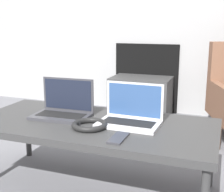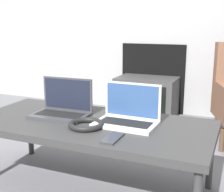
{
  "view_description": "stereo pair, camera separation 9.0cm",
  "coord_description": "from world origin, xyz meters",
  "views": [
    {
      "loc": [
        0.64,
        -1.25,
        0.9
      ],
      "look_at": [
        0.0,
        0.49,
        0.47
      ],
      "focal_mm": 50.0,
      "sensor_mm": 36.0,
      "label": 1
    },
    {
      "loc": [
        0.73,
        -1.22,
        0.9
      ],
      "look_at": [
        0.0,
        0.49,
        0.47
      ],
      "focal_mm": 50.0,
      "sensor_mm": 36.0,
      "label": 2
    }
  ],
  "objects": [
    {
      "name": "phone",
      "position": [
        0.21,
        0.01,
        0.39
      ],
      "size": [
        0.06,
        0.15,
        0.01
      ],
      "color": "#333338",
      "rests_on": "table"
    },
    {
      "name": "headphones",
      "position": [
        0.02,
        0.11,
        0.4
      ],
      "size": [
        0.18,
        0.18,
        0.03
      ],
      "color": "black",
      "rests_on": "table"
    },
    {
      "name": "table",
      "position": [
        0.0,
        0.19,
        0.36
      ],
      "size": [
        1.29,
        0.6,
        0.39
      ],
      "color": "#333333",
      "rests_on": "ground_plane"
    },
    {
      "name": "laptop_right",
      "position": [
        0.2,
        0.24,
        0.44
      ],
      "size": [
        0.32,
        0.21,
        0.21
      ],
      "rotation": [
        0.0,
        0.0,
        -0.03
      ],
      "color": "silver",
      "rests_on": "table"
    },
    {
      "name": "laptop_left",
      "position": [
        -0.2,
        0.24,
        0.44
      ],
      "size": [
        0.32,
        0.21,
        0.21
      ],
      "rotation": [
        0.0,
        0.0,
        0.03
      ],
      "color": "#38383D",
      "rests_on": "table"
    },
    {
      "name": "tv",
      "position": [
        -0.13,
        1.66,
        0.19
      ],
      "size": [
        0.58,
        0.39,
        0.39
      ],
      "color": "#383838",
      "rests_on": "ground_plane"
    }
  ]
}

